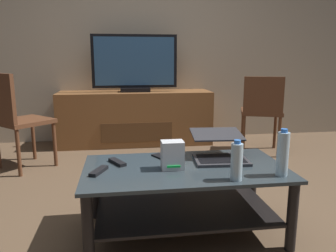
# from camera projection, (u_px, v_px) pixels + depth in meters

# --- Properties ---
(ground_plane) EXTENTS (7.68, 7.68, 0.00)m
(ground_plane) POSITION_uv_depth(u_px,v_px,m) (168.00, 208.00, 2.40)
(ground_plane) COLOR brown
(back_wall) EXTENTS (6.40, 0.12, 2.80)m
(back_wall) POSITION_uv_depth(u_px,v_px,m) (143.00, 32.00, 4.30)
(back_wall) COLOR #B2A38C
(back_wall) RESTS_ON ground
(coffee_table) EXTENTS (1.21, 0.66, 0.43)m
(coffee_table) POSITION_uv_depth(u_px,v_px,m) (185.00, 188.00, 2.02)
(coffee_table) COLOR #2D383D
(coffee_table) RESTS_ON ground
(media_cabinet) EXTENTS (1.88, 0.52, 0.66)m
(media_cabinet) POSITION_uv_depth(u_px,v_px,m) (136.00, 118.00, 4.18)
(media_cabinet) COLOR brown
(media_cabinet) RESTS_ON ground
(television) EXTENTS (1.03, 0.20, 0.69)m
(television) POSITION_uv_depth(u_px,v_px,m) (135.00, 64.00, 4.03)
(television) COLOR black
(television) RESTS_ON media_cabinet
(dining_chair) EXTENTS (0.56, 0.56, 0.88)m
(dining_chair) POSITION_uv_depth(u_px,v_px,m) (262.00, 109.00, 3.70)
(dining_chair) COLOR #59331E
(dining_chair) RESTS_ON ground
(side_chair) EXTENTS (0.62, 0.62, 0.93)m
(side_chair) POSITION_uv_depth(u_px,v_px,m) (16.00, 116.00, 3.15)
(side_chair) COLOR #59331E
(side_chair) RESTS_ON ground
(laptop) EXTENTS (0.36, 0.42, 0.16)m
(laptop) POSITION_uv_depth(u_px,v_px,m) (219.00, 149.00, 2.15)
(laptop) COLOR #333338
(laptop) RESTS_ON coffee_table
(router_box) EXTENTS (0.13, 0.10, 0.17)m
(router_box) POSITION_uv_depth(u_px,v_px,m) (172.00, 155.00, 1.94)
(router_box) COLOR silver
(router_box) RESTS_ON coffee_table
(water_bottle_near) EXTENTS (0.06, 0.06, 0.22)m
(water_bottle_near) POSITION_uv_depth(u_px,v_px,m) (237.00, 161.00, 1.76)
(water_bottle_near) COLOR silver
(water_bottle_near) RESTS_ON coffee_table
(water_bottle_far) EXTENTS (0.07, 0.07, 0.27)m
(water_bottle_far) POSITION_uv_depth(u_px,v_px,m) (283.00, 154.00, 1.82)
(water_bottle_far) COLOR silver
(water_bottle_far) RESTS_ON coffee_table
(cell_phone) EXTENTS (0.13, 0.16, 0.01)m
(cell_phone) POSITION_uv_depth(u_px,v_px,m) (162.00, 157.00, 2.18)
(cell_phone) COLOR black
(cell_phone) RESTS_ON coffee_table
(tv_remote) EXTENTS (0.11, 0.16, 0.02)m
(tv_remote) POSITION_uv_depth(u_px,v_px,m) (117.00, 162.00, 2.05)
(tv_remote) COLOR black
(tv_remote) RESTS_ON coffee_table
(soundbar_remote) EXTENTS (0.11, 0.16, 0.02)m
(soundbar_remote) POSITION_uv_depth(u_px,v_px,m) (99.00, 171.00, 1.89)
(soundbar_remote) COLOR black
(soundbar_remote) RESTS_ON coffee_table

